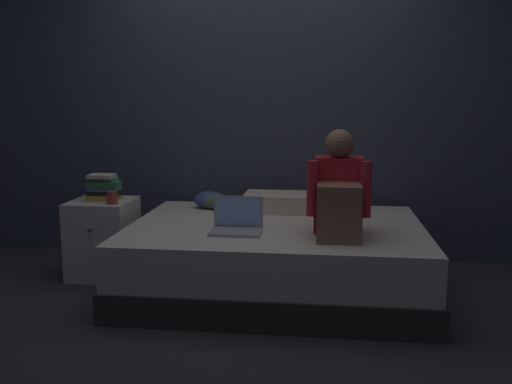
% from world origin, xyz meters
% --- Properties ---
extents(ground_plane, '(8.00, 8.00, 0.00)m').
position_xyz_m(ground_plane, '(0.00, 0.00, 0.00)').
color(ground_plane, '#2D2D33').
extents(wall_back, '(5.60, 0.10, 2.70)m').
position_xyz_m(wall_back, '(0.00, 1.20, 1.35)').
color(wall_back, '#383D4C').
rests_on(wall_back, ground_plane).
extents(bed, '(2.00, 1.50, 0.47)m').
position_xyz_m(bed, '(0.20, 0.30, 0.23)').
color(bed, '#332D2B').
rests_on(bed, ground_plane).
extents(nightstand, '(0.44, 0.46, 0.57)m').
position_xyz_m(nightstand, '(-1.10, 0.46, 0.29)').
color(nightstand, beige).
rests_on(nightstand, ground_plane).
extents(person_sitting, '(0.39, 0.44, 0.66)m').
position_xyz_m(person_sitting, '(0.61, 0.03, 0.72)').
color(person_sitting, '#B21E28').
rests_on(person_sitting, bed).
extents(laptop, '(0.32, 0.23, 0.22)m').
position_xyz_m(laptop, '(-0.03, 0.04, 0.52)').
color(laptop, '#9EA0A5').
rests_on(laptop, bed).
extents(pillow, '(0.56, 0.36, 0.13)m').
position_xyz_m(pillow, '(0.20, 0.75, 0.53)').
color(pillow, beige).
rests_on(pillow, bed).
extents(book_stack, '(0.24, 0.17, 0.19)m').
position_xyz_m(book_stack, '(-1.09, 0.47, 0.67)').
color(book_stack, gold).
rests_on(book_stack, nightstand).
extents(mug, '(0.08, 0.08, 0.09)m').
position_xyz_m(mug, '(-0.97, 0.34, 0.62)').
color(mug, '#933833').
rests_on(mug, nightstand).
extents(clothes_pile, '(0.27, 0.22, 0.13)m').
position_xyz_m(clothes_pile, '(-0.35, 0.78, 0.53)').
color(clothes_pile, '#4C6B56').
rests_on(clothes_pile, bed).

